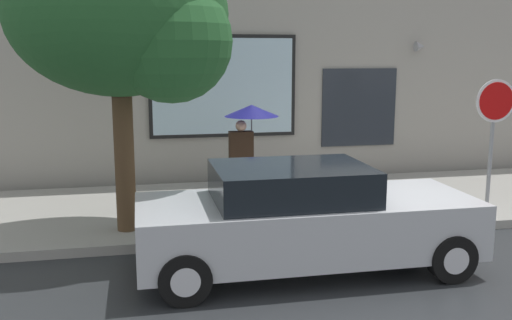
% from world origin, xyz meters
% --- Properties ---
extents(ground_plane, '(60.00, 60.00, 0.00)m').
position_xyz_m(ground_plane, '(0.00, 0.00, 0.00)').
color(ground_plane, '#282B2D').
extents(sidewalk, '(20.00, 4.00, 0.15)m').
position_xyz_m(sidewalk, '(0.00, 3.00, 0.07)').
color(sidewalk, gray).
rests_on(sidewalk, ground).
extents(building_facade, '(20.00, 0.67, 7.00)m').
position_xyz_m(building_facade, '(-0.01, 5.50, 3.48)').
color(building_facade, '#9E998E').
rests_on(building_facade, ground).
extents(parked_car, '(4.54, 1.82, 1.46)m').
position_xyz_m(parked_car, '(-1.25, -0.11, 0.72)').
color(parked_car, '#B7BABF').
rests_on(parked_car, ground).
extents(pedestrian_with_umbrella, '(1.04, 1.04, 1.83)m').
position_xyz_m(pedestrian_with_umbrella, '(-1.34, 3.32, 1.63)').
color(pedestrian_with_umbrella, black).
rests_on(pedestrian_with_umbrella, sidewalk).
extents(street_tree, '(3.32, 2.82, 4.61)m').
position_xyz_m(street_tree, '(-3.47, 1.69, 3.42)').
color(street_tree, '#4C3823').
rests_on(street_tree, sidewalk).
extents(stop_sign, '(0.76, 0.10, 2.34)m').
position_xyz_m(stop_sign, '(2.77, 1.71, 1.80)').
color(stop_sign, gray).
rests_on(stop_sign, sidewalk).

